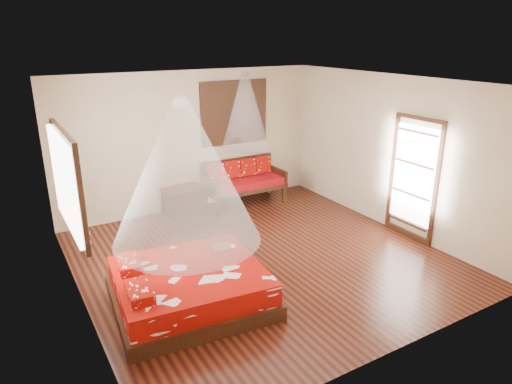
{
  "coord_description": "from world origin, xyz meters",
  "views": [
    {
      "loc": [
        -3.47,
        -5.69,
        3.46
      ],
      "look_at": [
        -0.09,
        0.02,
        1.15
      ],
      "focal_mm": 32.0,
      "sensor_mm": 36.0,
      "label": 1
    }
  ],
  "objects": [
    {
      "name": "wine_tray",
      "position": [
        -0.84,
        -0.25,
        0.57
      ],
      "size": [
        0.3,
        0.3,
        0.24
      ],
      "rotation": [
        0.0,
        0.0,
        0.22
      ],
      "color": "brown",
      "rests_on": "bed"
    },
    {
      "name": "shutter_panel",
      "position": [
        0.98,
        2.72,
        1.9
      ],
      "size": [
        1.52,
        0.06,
        1.32
      ],
      "color": "black",
      "rests_on": "wall_back"
    },
    {
      "name": "mosquito_net_main",
      "position": [
        -1.5,
        -0.64,
        1.85
      ],
      "size": [
        1.88,
        1.88,
        1.8
      ],
      "primitive_type": "cone",
      "color": "white",
      "rests_on": "ceiling"
    },
    {
      "name": "window_left",
      "position": [
        -2.71,
        0.2,
        1.7
      ],
      "size": [
        0.1,
        1.74,
        1.34
      ],
      "color": "black",
      "rests_on": "wall_left"
    },
    {
      "name": "mosquito_net_daybed",
      "position": [
        0.98,
        2.25,
        2.0
      ],
      "size": [
        0.96,
        0.96,
        1.5
      ],
      "primitive_type": "cone",
      "color": "white",
      "rests_on": "ceiling"
    },
    {
      "name": "room",
      "position": [
        0.0,
        0.0,
        1.4
      ],
      "size": [
        5.54,
        5.54,
        2.84
      ],
      "color": "black",
      "rests_on": "ground"
    },
    {
      "name": "daybed",
      "position": [
        0.98,
        2.38,
        0.52
      ],
      "size": [
        1.7,
        0.76,
        0.94
      ],
      "color": "black",
      "rests_on": "floor"
    },
    {
      "name": "bed",
      "position": [
        -1.52,
        -0.64,
        0.25
      ],
      "size": [
        2.16,
        1.99,
        0.63
      ],
      "rotation": [
        0.0,
        0.0,
        -0.1
      ],
      "color": "black",
      "rests_on": "floor"
    },
    {
      "name": "glazed_door",
      "position": [
        2.72,
        -0.6,
        1.07
      ],
      "size": [
        0.08,
        1.02,
        2.16
      ],
      "color": "black",
      "rests_on": "floor"
    },
    {
      "name": "storage_chest",
      "position": [
        -0.32,
        2.45,
        0.27
      ],
      "size": [
        0.87,
        0.68,
        0.54
      ],
      "rotation": [
        0.0,
        0.0,
        0.14
      ],
      "color": "black",
      "rests_on": "floor"
    }
  ]
}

